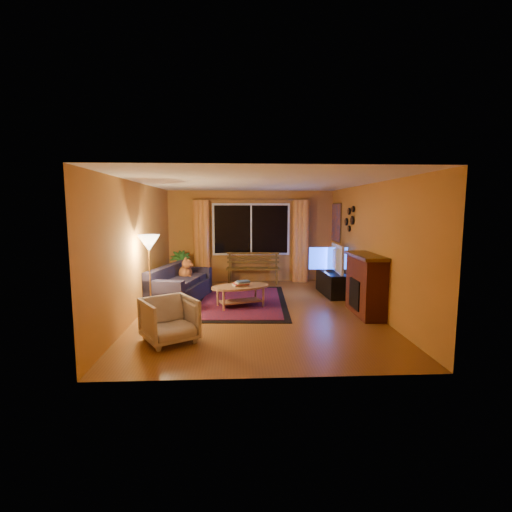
{
  "coord_description": "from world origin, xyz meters",
  "views": [
    {
      "loc": [
        -0.38,
        -7.18,
        2.0
      ],
      "look_at": [
        0.0,
        0.3,
        1.05
      ],
      "focal_mm": 26.0,
      "sensor_mm": 36.0,
      "label": 1
    }
  ],
  "objects_px": {
    "floor_lamp": "(150,276)",
    "sofa": "(181,284)",
    "bench": "(253,276)",
    "armchair": "(169,318)",
    "coffee_table": "(240,296)",
    "tv_console": "(332,283)"
  },
  "relations": [
    {
      "from": "floor_lamp",
      "to": "sofa",
      "type": "bearing_deg",
      "value": 72.27
    },
    {
      "from": "bench",
      "to": "armchair",
      "type": "relative_size",
      "value": 1.88
    },
    {
      "from": "bench",
      "to": "sofa",
      "type": "distance_m",
      "value": 2.43
    },
    {
      "from": "armchair",
      "to": "floor_lamp",
      "type": "relative_size",
      "value": 0.48
    },
    {
      "from": "coffee_table",
      "to": "tv_console",
      "type": "xyz_separation_m",
      "value": [
        2.16,
        1.01,
        0.05
      ]
    },
    {
      "from": "floor_lamp",
      "to": "tv_console",
      "type": "relative_size",
      "value": 1.19
    },
    {
      "from": "bench",
      "to": "armchair",
      "type": "xyz_separation_m",
      "value": [
        -1.44,
        -4.31,
        0.16
      ]
    },
    {
      "from": "sofa",
      "to": "armchair",
      "type": "bearing_deg",
      "value": -71.12
    },
    {
      "from": "coffee_table",
      "to": "tv_console",
      "type": "bearing_deg",
      "value": 25.1
    },
    {
      "from": "armchair",
      "to": "coffee_table",
      "type": "relative_size",
      "value": 0.61
    },
    {
      "from": "sofa",
      "to": "coffee_table",
      "type": "xyz_separation_m",
      "value": [
        1.3,
        -0.57,
        -0.16
      ]
    },
    {
      "from": "sofa",
      "to": "tv_console",
      "type": "relative_size",
      "value": 1.47
    },
    {
      "from": "tv_console",
      "to": "armchair",
      "type": "bearing_deg",
      "value": -140.13
    },
    {
      "from": "coffee_table",
      "to": "sofa",
      "type": "bearing_deg",
      "value": 156.27
    },
    {
      "from": "sofa",
      "to": "tv_console",
      "type": "bearing_deg",
      "value": 21.38
    },
    {
      "from": "armchair",
      "to": "floor_lamp",
      "type": "height_order",
      "value": "floor_lamp"
    },
    {
      "from": "coffee_table",
      "to": "bench",
      "type": "bearing_deg",
      "value": 81.3
    },
    {
      "from": "floor_lamp",
      "to": "armchair",
      "type": "bearing_deg",
      "value": -66.66
    },
    {
      "from": "armchair",
      "to": "bench",
      "type": "bearing_deg",
      "value": 39.58
    },
    {
      "from": "sofa",
      "to": "coffee_table",
      "type": "height_order",
      "value": "sofa"
    },
    {
      "from": "bench",
      "to": "tv_console",
      "type": "relative_size",
      "value": 1.09
    },
    {
      "from": "floor_lamp",
      "to": "tv_console",
      "type": "distance_m",
      "value": 4.2
    }
  ]
}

